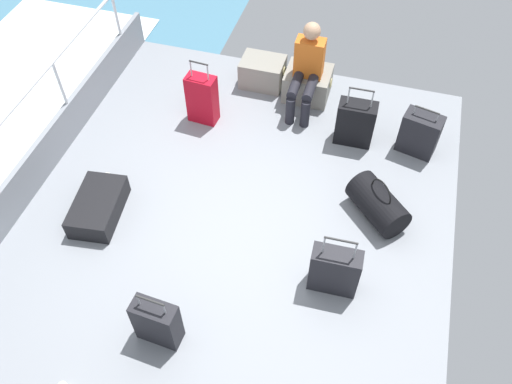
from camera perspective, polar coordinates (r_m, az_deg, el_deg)
The scene contains 13 objects.
ground_plane at distance 5.46m, azimuth -2.35°, elevation -2.97°, with size 4.40×5.20×0.06m, color gray.
gunwale_port at distance 6.10m, azimuth -22.30°, elevation 3.19°, with size 0.06×5.20×0.45m, color gray.
railing_port at distance 5.74m, azimuth -23.94°, elevation 6.94°, with size 0.04×4.20×1.02m.
cargo_crate_0 at distance 6.84m, azimuth 0.72°, elevation 12.89°, with size 0.57×0.41×0.35m.
cargo_crate_1 at distance 6.69m, azimuth 5.63°, elevation 11.64°, with size 0.59×0.49×0.36m.
passenger_seated at distance 6.32m, azimuth 5.53°, elevation 13.27°, with size 0.34×0.66×1.06m.
suitcase_0 at distance 6.26m, azimuth -5.86°, elevation 10.02°, with size 0.36×0.22×0.83m.
suitcase_1 at distance 4.62m, azimuth -10.68°, elevation -13.72°, with size 0.40×0.21×0.65m.
suitcase_2 at distance 6.09m, azimuth 10.72°, elevation 7.37°, with size 0.43×0.24×0.76m.
suitcase_3 at distance 6.17m, azimuth 17.32°, elevation 6.06°, with size 0.46×0.34×0.61m.
suitcase_4 at distance 4.83m, azimuth 8.51°, elevation -8.41°, with size 0.45×0.21×0.75m.
suitcase_5 at distance 5.61m, azimuth -16.75°, elevation -1.53°, with size 0.52×0.77×0.23m.
duffel_bag at distance 5.46m, azimuth 13.07°, elevation -1.28°, with size 0.70×0.70×0.51m.
Camera 1 is at (1.11, -3.05, 4.36)m, focal length 36.88 mm.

